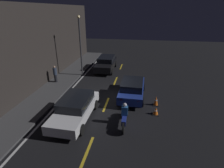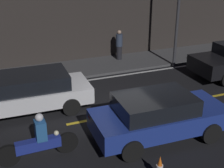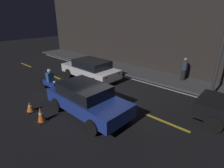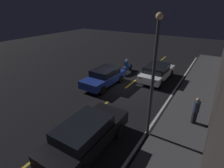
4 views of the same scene
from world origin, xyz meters
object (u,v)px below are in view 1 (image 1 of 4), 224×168
at_px(street_lamp, 80,44).
at_px(sedan_white, 76,108).
at_px(traffic_cone_mid, 156,101).
at_px(motorcycle, 124,116).
at_px(traffic_cone_near, 156,111).
at_px(pedestrian, 55,74).
at_px(van_black, 106,63).
at_px(sedan_blue, 132,88).

bearing_deg(street_lamp, sedan_white, -164.46).
height_order(traffic_cone_mid, street_lamp, street_lamp).
bearing_deg(traffic_cone_mid, motorcycle, 143.37).
xyz_separation_m(sedan_white, motorcycle, (-0.19, -3.01, -0.17)).
bearing_deg(traffic_cone_near, traffic_cone_mid, -3.66).
height_order(motorcycle, pedestrian, pedestrian).
relative_size(motorcycle, pedestrian, 1.47).
bearing_deg(street_lamp, motorcycle, -145.87).
height_order(motorcycle, street_lamp, street_lamp).
distance_m(van_black, traffic_cone_near, 9.61).
bearing_deg(van_black, traffic_cone_near, 30.23).
bearing_deg(traffic_cone_mid, traffic_cone_near, 176.34).
xyz_separation_m(motorcycle, pedestrian, (5.24, 6.82, 0.32)).
distance_m(sedan_white, pedestrian, 6.32).
xyz_separation_m(sedan_white, street_lamp, (7.23, 2.01, 2.50)).
xyz_separation_m(motorcycle, traffic_cone_mid, (2.63, -1.96, -0.22)).
height_order(sedan_white, traffic_cone_near, sedan_white).
xyz_separation_m(traffic_cone_near, traffic_cone_mid, (1.20, -0.08, 0.11)).
bearing_deg(street_lamp, sedan_blue, -126.34).
bearing_deg(van_black, sedan_white, -0.44).
height_order(sedan_blue, pedestrian, pedestrian).
height_order(traffic_cone_near, traffic_cone_mid, traffic_cone_mid).
distance_m(sedan_blue, van_black, 6.92).
bearing_deg(sedan_blue, street_lamp, 55.10).
distance_m(van_black, pedestrian, 5.84).
bearing_deg(street_lamp, van_black, -41.45).
bearing_deg(traffic_cone_mid, sedan_blue, 61.99).
xyz_separation_m(traffic_cone_mid, pedestrian, (2.60, 8.77, 0.54)).
bearing_deg(pedestrian, traffic_cone_mid, -106.53).
distance_m(sedan_white, motorcycle, 3.03).
bearing_deg(street_lamp, traffic_cone_mid, -124.40).
xyz_separation_m(motorcycle, traffic_cone_near, (1.43, -1.88, -0.33)).
bearing_deg(motorcycle, traffic_cone_mid, -37.94).
bearing_deg(sedan_white, traffic_cone_mid, 117.49).
xyz_separation_m(van_black, traffic_cone_mid, (-7.05, -4.98, -0.45)).
distance_m(sedan_blue, traffic_cone_mid, 2.02).
height_order(sedan_white, motorcycle, motorcycle).
relative_size(van_black, traffic_cone_mid, 6.53).
relative_size(sedan_blue, street_lamp, 0.72).
xyz_separation_m(sedan_white, traffic_cone_mid, (2.45, -4.97, -0.40)).
relative_size(sedan_blue, pedestrian, 2.73).
height_order(sedan_white, street_lamp, street_lamp).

